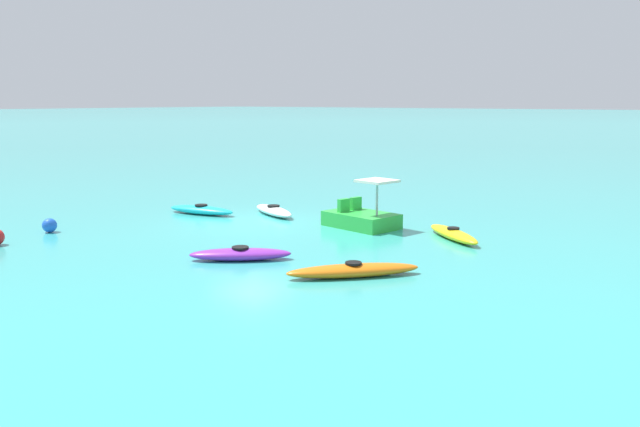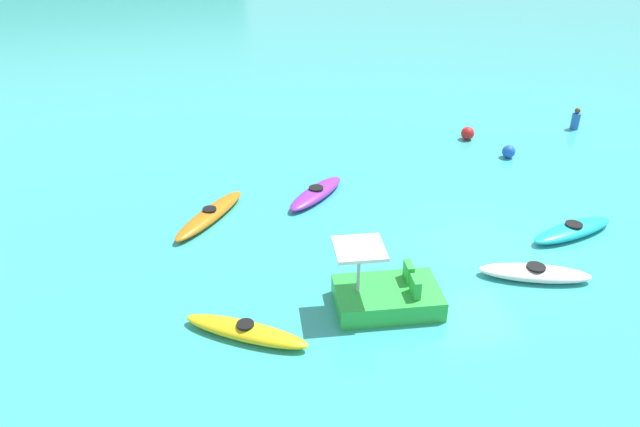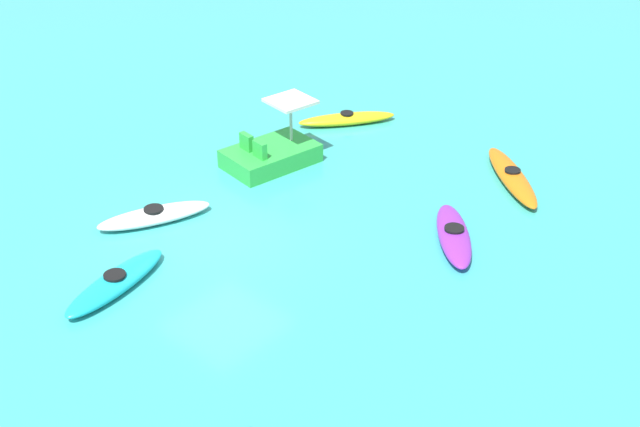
{
  "view_description": "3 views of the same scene",
  "coord_description": "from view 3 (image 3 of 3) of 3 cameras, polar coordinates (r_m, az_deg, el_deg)",
  "views": [
    {
      "loc": [
        -15.68,
        16.28,
        4.24
      ],
      "look_at": [
        -2.94,
        -0.11,
        0.64
      ],
      "focal_mm": 36.74,
      "sensor_mm": 36.0,
      "label": 1
    },
    {
      "loc": [
        -8.08,
        -12.07,
        8.56
      ],
      "look_at": [
        -4.06,
        1.63,
        0.8
      ],
      "focal_mm": 33.63,
      "sensor_mm": 36.0,
      "label": 2
    },
    {
      "loc": [
        10.57,
        12.51,
        10.3
      ],
      "look_at": [
        -2.07,
        1.24,
        0.24
      ],
      "focal_mm": 46.85,
      "sensor_mm": 36.0,
      "label": 3
    }
  ],
  "objects": [
    {
      "name": "kayak_cyan",
      "position": [
        18.0,
        -13.78,
        -4.58
      ],
      "size": [
        2.92,
        1.26,
        0.37
      ],
      "color": "#19B7C6",
      "rests_on": "ground_plane"
    },
    {
      "name": "kayak_white",
      "position": [
        20.15,
        -11.25,
        -0.14
      ],
      "size": [
        2.79,
        1.76,
        0.37
      ],
      "color": "white",
      "rests_on": "ground_plane"
    },
    {
      "name": "ground_plane",
      "position": [
        19.35,
        -6.84,
        -1.7
      ],
      "size": [
        600.0,
        600.0,
        0.0
      ],
      "primitive_type": "plane",
      "color": "#38ADA8"
    },
    {
      "name": "pedal_boat_green",
      "position": [
        22.34,
        -3.35,
        4.16
      ],
      "size": [
        2.62,
        1.86,
        1.68
      ],
      "color": "green",
      "rests_on": "ground_plane"
    },
    {
      "name": "kayak_purple",
      "position": [
        19.26,
        9.12,
        -1.47
      ],
      "size": [
        2.51,
        2.34,
        0.37
      ],
      "color": "purple",
      "rests_on": "ground_plane"
    },
    {
      "name": "kayak_orange",
      "position": [
        22.03,
        12.97,
        2.48
      ],
      "size": [
        2.64,
        2.93,
        0.37
      ],
      "color": "orange",
      "rests_on": "ground_plane"
    },
    {
      "name": "kayak_yellow",
      "position": [
        24.71,
        1.84,
        6.48
      ],
      "size": [
        2.69,
        2.18,
        0.37
      ],
      "color": "yellow",
      "rests_on": "ground_plane"
    }
  ]
}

